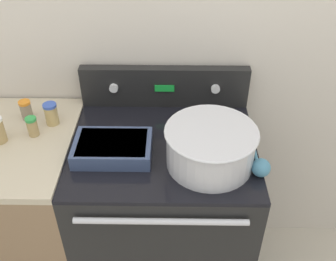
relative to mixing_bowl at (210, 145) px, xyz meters
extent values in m
cube|color=beige|center=(-0.19, 0.48, 0.20)|extent=(8.00, 0.05, 2.50)
cube|color=black|center=(-0.19, 0.11, -0.58)|extent=(0.78, 0.66, 0.94)
cube|color=black|center=(-0.19, 0.11, -0.10)|extent=(0.78, 0.66, 0.02)
cylinder|color=silver|center=(-0.19, -0.23, -0.17)|extent=(0.64, 0.02, 0.02)
cube|color=black|center=(-0.19, 0.42, 0.01)|extent=(0.78, 0.05, 0.20)
cylinder|color=white|center=(-0.42, 0.38, 0.02)|extent=(0.04, 0.02, 0.04)
cylinder|color=white|center=(0.05, 0.38, 0.02)|extent=(0.04, 0.02, 0.04)
cube|color=green|center=(-0.19, 0.39, 0.02)|extent=(0.09, 0.01, 0.03)
cube|color=#896B4C|center=(-0.84, 0.11, -0.58)|extent=(0.52, 0.66, 0.94)
cube|color=beige|center=(-0.84, 0.11, -0.09)|extent=(0.52, 0.66, 0.03)
cylinder|color=silver|center=(0.00, 0.00, -0.01)|extent=(0.34, 0.34, 0.16)
torus|color=silver|center=(0.00, 0.00, 0.07)|extent=(0.36, 0.36, 0.01)
cylinder|color=beige|center=(0.00, 0.00, 0.05)|extent=(0.31, 0.31, 0.02)
cube|color=#38476B|center=(-0.39, 0.05, -0.06)|extent=(0.31, 0.21, 0.06)
cube|color=#D1BC7A|center=(-0.39, 0.05, -0.04)|extent=(0.27, 0.18, 0.04)
cylinder|color=teal|center=(0.19, 0.08, -0.08)|extent=(0.01, 0.29, 0.01)
sphere|color=teal|center=(0.19, -0.07, -0.05)|extent=(0.07, 0.07, 0.07)
cylinder|color=tan|center=(-0.68, 0.24, -0.03)|extent=(0.06, 0.06, 0.09)
cylinder|color=#3856B7|center=(-0.68, 0.24, 0.02)|extent=(0.06, 0.06, 0.01)
cylinder|color=tan|center=(-0.74, 0.15, -0.04)|extent=(0.04, 0.04, 0.08)
cylinder|color=green|center=(-0.74, 0.15, 0.00)|extent=(0.05, 0.05, 0.01)
cylinder|color=gray|center=(-0.80, 0.27, -0.04)|extent=(0.05, 0.05, 0.08)
cylinder|color=orange|center=(-0.80, 0.27, 0.01)|extent=(0.05, 0.05, 0.01)
camera|label=1|loc=(-0.15, -1.16, 0.96)|focal=42.00mm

